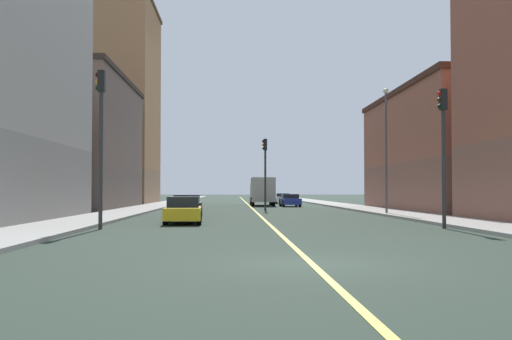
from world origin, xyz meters
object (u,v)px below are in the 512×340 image
(building_right_distant, at_px, (118,104))
(traffic_light_left_near, at_px, (443,138))
(building_left_mid, at_px, (445,151))
(box_truck, at_px, (262,191))
(traffic_light_right_near, at_px, (101,127))
(street_lamp_left_near, at_px, (386,138))
(car_blue, at_px, (290,200))
(traffic_light_median_far, at_px, (265,164))
(car_black, at_px, (187,206))
(building_right_midblock, at_px, (78,143))
(car_yellow, at_px, (183,211))
(car_white, at_px, (283,198))

(building_right_distant, bearing_deg, traffic_light_left_near, -64.08)
(building_left_mid, bearing_deg, box_truck, 130.51)
(traffic_light_right_near, distance_m, street_lamp_left_near, 20.70)
(traffic_light_right_near, bearing_deg, car_blue, 71.91)
(traffic_light_right_near, relative_size, traffic_light_median_far, 1.17)
(building_left_mid, bearing_deg, traffic_light_left_near, -109.60)
(street_lamp_left_near, height_order, car_blue, street_lamp_left_near)
(building_left_mid, xyz_separation_m, car_black, (-19.44, -10.59, -4.05))
(building_right_midblock, relative_size, car_black, 4.29)
(traffic_light_median_far, bearing_deg, traffic_light_right_near, -109.57)
(car_yellow, relative_size, car_white, 1.07)
(traffic_light_left_near, relative_size, traffic_light_right_near, 0.90)
(building_right_distant, height_order, car_blue, building_right_distant)
(building_right_midblock, relative_size, car_yellow, 4.35)
(street_lamp_left_near, bearing_deg, car_blue, 102.06)
(building_right_distant, relative_size, traffic_light_median_far, 4.09)
(traffic_light_right_near, xyz_separation_m, street_lamp_left_near, (15.49, 13.71, 0.74))
(car_white, distance_m, box_truck, 10.98)
(traffic_light_median_far, height_order, car_white, traffic_light_median_far)
(street_lamp_left_near, bearing_deg, traffic_light_left_near, -94.24)
(building_left_mid, bearing_deg, car_yellow, -137.69)
(street_lamp_left_near, bearing_deg, traffic_light_median_far, 129.28)
(building_left_mid, relative_size, traffic_light_right_near, 3.35)
(building_left_mid, height_order, building_right_midblock, building_right_midblock)
(traffic_light_right_near, xyz_separation_m, car_blue, (11.14, 34.10, -3.65))
(box_truck, bearing_deg, traffic_light_median_far, -91.92)
(car_blue, xyz_separation_m, box_truck, (-2.55, 3.63, 0.94))
(traffic_light_left_near, distance_m, car_blue, 34.41)
(car_black, bearing_deg, car_blue, 69.99)
(car_yellow, height_order, box_truck, box_truck)
(building_left_mid, distance_m, traffic_light_right_near, 31.12)
(car_white, height_order, box_truck, box_truck)
(building_right_distant, relative_size, street_lamp_left_near, 2.86)
(car_white, relative_size, box_truck, 0.53)
(car_yellow, bearing_deg, box_truck, 80.66)
(car_black, xyz_separation_m, box_truck, (5.80, 26.55, 0.88))
(building_right_midblock, relative_size, traffic_light_median_far, 3.43)
(building_right_midblock, bearing_deg, car_white, 47.33)
(building_right_distant, bearing_deg, car_blue, -31.56)
(car_yellow, distance_m, car_blue, 30.80)
(building_left_mid, distance_m, car_white, 28.84)
(traffic_light_right_near, distance_m, box_truck, 38.79)
(car_white, distance_m, car_blue, 14.16)
(street_lamp_left_near, bearing_deg, box_truck, 106.03)
(building_right_distant, xyz_separation_m, traffic_light_median_far, (15.81, -22.92, -7.94))
(traffic_light_left_near, distance_m, street_lamp_left_near, 13.79)
(building_right_distant, relative_size, car_yellow, 5.18)
(building_right_midblock, distance_m, car_yellow, 25.86)
(building_right_midblock, relative_size, building_right_distant, 0.84)
(car_black, height_order, box_truck, box_truck)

